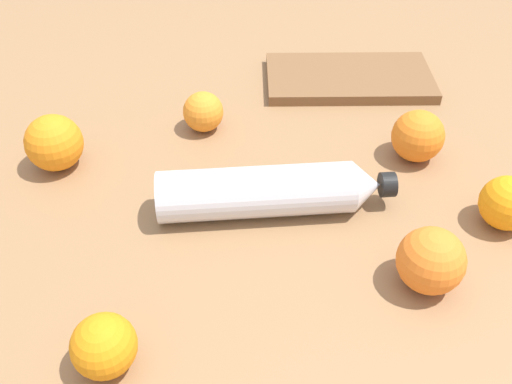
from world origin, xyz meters
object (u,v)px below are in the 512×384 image
object	(u,v)px
orange_0	(104,346)
cutting_board	(349,78)
orange_1	(54,143)
orange_4	(507,203)
orange_2	(431,261)
orange_5	(418,136)
orange_3	(203,112)
water_bottle	(272,191)

from	to	relation	value
orange_0	cutting_board	distance (m)	0.64
orange_0	orange_1	distance (m)	0.35
orange_4	orange_2	bearing A→B (deg)	-125.19
orange_0	orange_2	size ratio (longest dim) A/B	0.86
orange_2	orange_5	size ratio (longest dim) A/B	1.03
orange_1	cutting_board	xyz separation A→B (m)	(0.37, 0.34, -0.03)
orange_4	orange_3	bearing A→B (deg)	167.07
water_bottle	orange_4	size ratio (longest dim) A/B	4.38
orange_1	orange_3	world-z (taller)	orange_1
orange_2	orange_5	bearing A→B (deg)	96.46
orange_3	orange_0	bearing A→B (deg)	-84.37
orange_0	orange_2	bearing A→B (deg)	32.20
orange_0	orange_1	bearing A→B (deg)	127.35
orange_4	orange_5	world-z (taller)	orange_5
orange_4	orange_5	xyz separation A→B (m)	(-0.12, 0.11, 0.00)
orange_0	orange_4	size ratio (longest dim) A/B	0.95
orange_0	cutting_board	size ratio (longest dim) A/B	0.23
orange_5	orange_1	bearing A→B (deg)	-162.77
water_bottle	orange_3	bearing A→B (deg)	113.73
cutting_board	orange_2	bearing A→B (deg)	-86.46
orange_3	orange_4	xyz separation A→B (m)	(0.44, -0.10, 0.00)
water_bottle	orange_4	bearing A→B (deg)	-9.52
orange_3	cutting_board	world-z (taller)	orange_3
water_bottle	orange_5	bearing A→B (deg)	23.60
orange_1	orange_2	bearing A→B (deg)	-9.43
orange_4	orange_1	bearing A→B (deg)	-176.17
orange_4	orange_5	distance (m)	0.16
orange_1	orange_4	bearing A→B (deg)	3.83
cutting_board	orange_4	bearing A→B (deg)	-67.07
orange_3	cutting_board	bearing A→B (deg)	44.78
water_bottle	orange_4	world-z (taller)	orange_4
orange_3	orange_4	distance (m)	0.45
cutting_board	orange_5	bearing A→B (deg)	-72.47
orange_2	cutting_board	xyz separation A→B (m)	(-0.15, 0.43, -0.03)
orange_1	orange_3	distance (m)	0.22
orange_3	orange_5	size ratio (longest dim) A/B	0.83
orange_1	orange_5	xyz separation A→B (m)	(0.49, 0.15, -0.00)
cutting_board	orange_1	bearing A→B (deg)	-153.40
orange_0	cutting_board	bearing A→B (deg)	75.72
orange_2	orange_5	world-z (taller)	orange_2
orange_3	orange_1	bearing A→B (deg)	-140.56
cutting_board	orange_3	bearing A→B (deg)	-151.04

